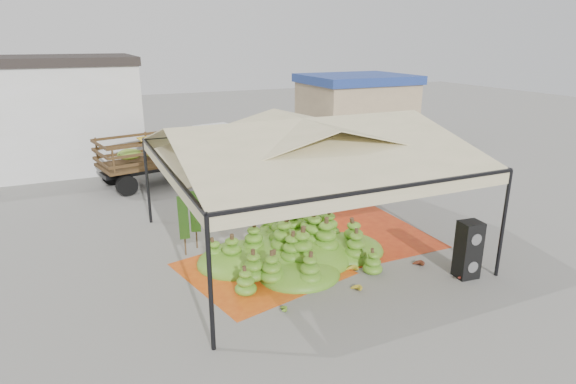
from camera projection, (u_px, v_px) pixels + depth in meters
name	position (u px, v px, depth m)	size (l,w,h in m)	color
ground	(302.00, 245.00, 15.14)	(90.00, 90.00, 0.00)	slate
canopy_tent	(303.00, 142.00, 14.13)	(8.10, 8.10, 4.00)	black
building_tan	(356.00, 108.00, 29.70)	(6.30, 5.30, 4.10)	tan
tarp_left	(261.00, 269.00, 13.60)	(3.96, 3.77, 0.01)	#DC5D14
tarp_right	(352.00, 232.00, 16.12)	(4.43, 4.65, 0.01)	#CF4313
banana_heap	(298.00, 237.00, 14.14)	(5.87, 4.82, 1.26)	#427C19
hand_yellow_a	(355.00, 288.00, 12.35)	(0.47, 0.38, 0.21)	gold
hand_yellow_b	(352.00, 269.00, 13.37)	(0.49, 0.40, 0.22)	#B09123
hand_red_a	(456.00, 275.00, 13.02)	(0.41, 0.34, 0.19)	#5C1815
hand_red_b	(418.00, 263.00, 13.69)	(0.49, 0.40, 0.22)	#622D16
hand_green	(281.00, 308.00, 11.45)	(0.40, 0.32, 0.18)	#417A19
hanging_bunches	(332.00, 152.00, 15.94)	(3.24, 0.24, 0.20)	#486E17
speaker_stack	(468.00, 250.00, 12.93)	(0.62, 0.56, 1.60)	black
banana_leaves	(192.00, 249.00, 14.86)	(0.96, 1.36, 3.70)	#2A6C1C
vendor	(257.00, 194.00, 17.63)	(0.57, 0.38, 1.57)	gray
truck_left	(179.00, 150.00, 21.83)	(6.75, 3.53, 2.21)	#4B3319
truck_right	(300.00, 141.00, 24.60)	(6.02, 3.80, 1.96)	#482818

